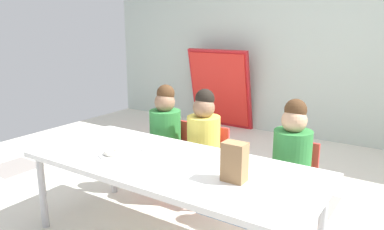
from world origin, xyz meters
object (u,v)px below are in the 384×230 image
(seated_child_near_camera, at_px, (166,128))
(donut_powdered_on_plate, at_px, (113,152))
(seated_child_middle_seat, at_px, (204,135))
(seated_child_far_right, at_px, (293,152))
(folded_activity_table, at_px, (220,89))
(paper_plate_center_table, at_px, (153,148))
(paper_bag_brown, at_px, (234,162))
(craft_table, at_px, (171,168))
(paper_plate_near_edge, at_px, (113,155))

(seated_child_near_camera, xyz_separation_m, donut_powdered_on_plate, (0.14, -0.75, 0.04))
(donut_powdered_on_plate, bearing_deg, seated_child_middle_seat, 71.99)
(seated_child_far_right, bearing_deg, folded_activity_table, 129.99)
(seated_child_near_camera, xyz_separation_m, paper_plate_center_table, (0.26, -0.49, 0.02))
(paper_bag_brown, bearing_deg, donut_powdered_on_plate, -174.70)
(seated_child_near_camera, height_order, seated_child_far_right, same)
(craft_table, distance_m, seated_child_far_right, 0.85)
(craft_table, distance_m, folded_activity_table, 2.92)
(craft_table, distance_m, paper_plate_near_edge, 0.41)
(craft_table, height_order, seated_child_far_right, seated_child_far_right)
(seated_child_near_camera, relative_size, donut_powdered_on_plate, 8.07)
(craft_table, relative_size, seated_child_middle_seat, 2.06)
(seated_child_far_right, xyz_separation_m, folded_activity_table, (-1.72, 2.05, -0.02))
(seated_child_near_camera, distance_m, paper_bag_brown, 1.20)
(seated_child_middle_seat, height_order, folded_activity_table, folded_activity_table)
(seated_child_near_camera, bearing_deg, craft_table, -50.39)
(seated_child_far_right, xyz_separation_m, donut_powdered_on_plate, (-0.95, -0.75, 0.04))
(paper_plate_near_edge, xyz_separation_m, donut_powdered_on_plate, (0.00, 0.00, 0.02))
(seated_child_far_right, relative_size, donut_powdered_on_plate, 8.07)
(seated_child_near_camera, relative_size, paper_plate_center_table, 5.10)
(paper_plate_near_edge, distance_m, donut_powdered_on_plate, 0.02)
(craft_table, distance_m, paper_bag_brown, 0.49)
(craft_table, bearing_deg, paper_plate_near_edge, -162.77)
(donut_powdered_on_plate, bearing_deg, craft_table, 17.23)
(seated_child_near_camera, height_order, paper_plate_near_edge, seated_child_near_camera)
(paper_bag_brown, height_order, paper_plate_near_edge, paper_bag_brown)
(seated_child_middle_seat, distance_m, paper_bag_brown, 0.91)
(seated_child_middle_seat, xyz_separation_m, paper_plate_center_table, (-0.11, -0.49, 0.02))
(seated_child_far_right, distance_m, paper_plate_near_edge, 1.21)
(folded_activity_table, xyz_separation_m, donut_powdered_on_plate, (0.77, -2.80, 0.05))
(craft_table, distance_m, donut_powdered_on_plate, 0.41)
(craft_table, relative_size, paper_plate_near_edge, 10.50)
(paper_plate_center_table, relative_size, donut_powdered_on_plate, 1.58)
(seated_child_near_camera, xyz_separation_m, seated_child_far_right, (1.09, 0.00, 0.00))
(seated_child_far_right, relative_size, paper_bag_brown, 4.17)
(seated_child_near_camera, distance_m, paper_plate_center_table, 0.56)
(folded_activity_table, distance_m, paper_plate_center_table, 2.70)
(folded_activity_table, height_order, paper_bag_brown, folded_activity_table)
(paper_plate_near_edge, bearing_deg, craft_table, 17.23)
(seated_child_near_camera, height_order, paper_plate_center_table, seated_child_near_camera)
(seated_child_middle_seat, relative_size, seated_child_far_right, 1.00)
(paper_plate_near_edge, bearing_deg, seated_child_near_camera, 100.23)
(craft_table, relative_size, seated_child_near_camera, 2.06)
(paper_bag_brown, relative_size, paper_plate_near_edge, 1.22)
(seated_child_near_camera, distance_m, seated_child_middle_seat, 0.38)
(paper_plate_near_edge, height_order, donut_powdered_on_plate, donut_powdered_on_plate)
(donut_powdered_on_plate, bearing_deg, folded_activity_table, 105.39)
(craft_table, xyz_separation_m, seated_child_far_right, (0.57, 0.63, 0.03))
(seated_child_near_camera, bearing_deg, donut_powdered_on_plate, -79.77)
(folded_activity_table, bearing_deg, paper_plate_center_table, -70.53)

